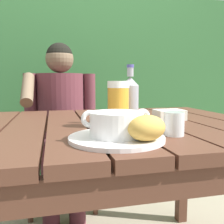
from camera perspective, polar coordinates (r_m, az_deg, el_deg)
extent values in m
cube|color=#4F2E20|center=(1.02, -19.03, -3.97)|extent=(0.14, 0.99, 0.04)
cube|color=#4F2E20|center=(1.02, -10.54, -3.74)|extent=(0.14, 0.99, 0.04)
cube|color=#4F2E20|center=(1.03, -2.17, -3.44)|extent=(0.14, 0.99, 0.04)
cube|color=#4F2E20|center=(1.07, 5.74, -3.09)|extent=(0.14, 0.99, 0.04)
cube|color=#4F2E20|center=(1.13, 12.97, -2.71)|extent=(0.14, 0.99, 0.04)
cube|color=#4F2E20|center=(1.21, 19.40, -2.34)|extent=(0.14, 0.99, 0.04)
cube|color=#4F2E20|center=(0.62, 6.65, -16.35)|extent=(1.31, 0.03, 0.08)
cube|color=#4F2E20|center=(1.50, -5.65, -2.48)|extent=(1.31, 0.03, 0.08)
cube|color=#4F2E20|center=(1.77, 15.78, -12.23)|extent=(0.06, 0.06, 0.74)
cube|color=#2E5D30|center=(2.53, -8.98, 5.08)|extent=(3.88, 0.60, 1.73)
cylinder|color=#4C3823|center=(2.68, -8.68, 5.56)|extent=(0.10, 0.10, 1.76)
cylinder|color=brown|center=(1.84, -3.83, -15.99)|extent=(0.04, 0.04, 0.45)
cylinder|color=brown|center=(1.83, -18.39, -16.52)|extent=(0.04, 0.04, 0.45)
cylinder|color=brown|center=(2.21, -5.61, -12.01)|extent=(0.04, 0.04, 0.45)
cylinder|color=brown|center=(2.20, -17.50, -12.40)|extent=(0.04, 0.04, 0.45)
cube|color=brown|center=(1.93, -11.50, -7.61)|extent=(0.48, 0.44, 0.02)
cylinder|color=brown|center=(2.10, -5.77, 0.47)|extent=(0.04, 0.04, 0.51)
cylinder|color=brown|center=(2.09, -17.98, 0.13)|extent=(0.04, 0.04, 0.51)
cube|color=brown|center=(2.10, -11.80, -1.78)|extent=(0.45, 0.02, 0.04)
cube|color=brown|center=(2.08, -11.89, 1.70)|extent=(0.45, 0.02, 0.04)
cube|color=brown|center=(2.07, -11.98, 5.22)|extent=(0.45, 0.02, 0.04)
cylinder|color=#592A32|center=(1.73, -7.98, -17.56)|extent=(0.11, 0.11, 0.45)
cylinder|color=#592A32|center=(1.73, -8.46, -7.57)|extent=(0.13, 0.40, 0.13)
cylinder|color=#592A32|center=(1.73, -13.88, -17.78)|extent=(0.11, 0.11, 0.45)
cylinder|color=#592A32|center=(1.73, -14.14, -7.76)|extent=(0.13, 0.40, 0.13)
cylinder|color=#592A32|center=(1.78, -11.61, 0.73)|extent=(0.32, 0.32, 0.49)
sphere|color=brown|center=(1.78, -11.88, 11.79)|extent=(0.19, 0.19, 0.19)
sphere|color=black|center=(1.78, -11.90, 12.39)|extent=(0.18, 0.18, 0.18)
cylinder|color=#592A32|center=(1.77, -5.18, 4.49)|extent=(0.08, 0.08, 0.26)
cylinder|color=#592A32|center=(1.76, -18.21, 4.15)|extent=(0.08, 0.08, 0.26)
cylinder|color=brown|center=(1.60, -18.72, 4.96)|extent=(0.07, 0.25, 0.21)
cylinder|color=white|center=(0.73, 1.05, -5.97)|extent=(0.28, 0.28, 0.01)
cylinder|color=white|center=(0.72, 1.05, -2.76)|extent=(0.16, 0.16, 0.07)
cylinder|color=orange|center=(0.72, 1.06, -1.54)|extent=(0.14, 0.14, 0.01)
torus|color=white|center=(0.70, -5.10, -1.58)|extent=(0.05, 0.01, 0.05)
torus|color=white|center=(0.74, 6.89, -1.16)|extent=(0.05, 0.01, 0.05)
ellipsoid|color=gold|center=(0.67, 7.94, -3.62)|extent=(0.14, 0.12, 0.07)
cylinder|color=orange|center=(0.92, 1.44, 1.01)|extent=(0.08, 0.08, 0.15)
cylinder|color=white|center=(0.92, 1.45, 6.33)|extent=(0.08, 0.08, 0.03)
cylinder|color=#949399|center=(0.99, 4.13, 1.63)|extent=(0.07, 0.07, 0.15)
cone|color=#949399|center=(0.99, 4.18, 7.07)|extent=(0.07, 0.07, 0.03)
cylinder|color=#949399|center=(0.99, 4.20, 9.08)|extent=(0.03, 0.03, 0.03)
cylinder|color=#484690|center=(0.99, 4.21, 10.43)|extent=(0.03, 0.03, 0.01)
cylinder|color=silver|center=(0.81, 13.99, -2.63)|extent=(0.06, 0.06, 0.07)
cube|color=white|center=(1.14, 12.94, -0.61)|extent=(0.13, 0.09, 0.04)
cube|color=#CF592C|center=(1.10, 14.06, -0.93)|extent=(0.09, 0.00, 0.02)
cube|color=silver|center=(0.86, 10.67, -4.32)|extent=(0.11, 0.03, 0.00)
cube|color=black|center=(0.83, 7.12, -4.49)|extent=(0.06, 0.03, 0.01)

